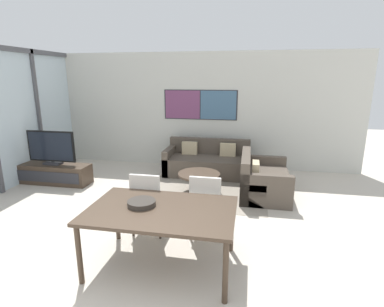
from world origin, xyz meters
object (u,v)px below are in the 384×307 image
sofa_main (208,162)px  dining_table (161,214)px  dining_chair_centre (206,203)px  coffee_table (199,178)px  television (51,148)px  sofa_side (260,181)px  dining_chair_left (148,200)px  fruit_bowl (142,203)px  tv_console (54,174)px

sofa_main → dining_table: sofa_main is taller
dining_chair_centre → coffee_table: bearing=102.9°
television → coffee_table: 3.17m
sofa_side → coffee_table: (-1.18, -0.15, 0.03)m
dining_chair_left → dining_chair_centre: bearing=4.4°
sofa_main → sofa_side: size_ratio=1.37×
sofa_side → dining_chair_centre: size_ratio=1.52×
television → dining_chair_left: size_ratio=1.14×
dining_table → sofa_side: bearing=64.6°
sofa_side → dining_table: bearing=154.6°
sofa_main → dining_chair_centre: size_ratio=2.08×
coffee_table → fruit_bowl: size_ratio=2.47×
television → dining_table: (3.10, -2.37, -0.09)m
television → dining_chair_centre: 3.86m
coffee_table → fruit_bowl: fruit_bowl is taller
tv_console → television: size_ratio=1.46×
sofa_side → dining_table: sofa_side is taller
dining_table → dining_chair_centre: (0.41, 0.77, -0.17)m
dining_chair_left → dining_chair_centre: 0.82m
television → coffee_table: bearing=0.7°
tv_console → dining_table: (3.10, -2.37, 0.47)m
dining_table → fruit_bowl: bearing=170.7°
dining_table → coffee_table: bearing=89.1°
dining_chair_centre → fruit_bowl: dining_chair_centre is taller
tv_console → dining_table: dining_table is taller
tv_console → sofa_main: sofa_main is taller
sofa_side → tv_console: bearing=92.5°
television → dining_chair_left: (2.69, -1.66, -0.26)m
coffee_table → dining_chair_centre: dining_chair_centre is taller
coffee_table → dining_table: (-0.04, -2.41, 0.38)m
sofa_main → coffee_table: bearing=-90.0°
television → dining_chair_left: television is taller
sofa_main → dining_table: 3.66m
coffee_table → dining_chair_centre: size_ratio=0.89×
sofa_main → dining_table: (-0.04, -3.64, 0.41)m
dining_chair_centre → dining_table: bearing=-118.0°
tv_console → fruit_bowl: size_ratio=4.67×
television → sofa_main: (3.13, 1.27, -0.50)m
sofa_main → tv_console: bearing=-158.0°
sofa_side → coffee_table: sofa_side is taller
tv_console → fruit_bowl: (2.85, -2.33, 0.57)m
coffee_table → dining_chair_left: dining_chair_left is taller
television → sofa_side: (4.31, 0.19, -0.50)m
tv_console → sofa_main: (3.13, 1.27, 0.06)m
sofa_main → coffee_table: 1.23m
coffee_table → dining_chair_centre: 1.69m
sofa_main → fruit_bowl: size_ratio=5.81×
sofa_main → fruit_bowl: bearing=-94.6°
sofa_side → fruit_bowl: (-1.47, -2.52, 0.51)m
tv_console → dining_chair_centre: (3.51, -1.60, 0.30)m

